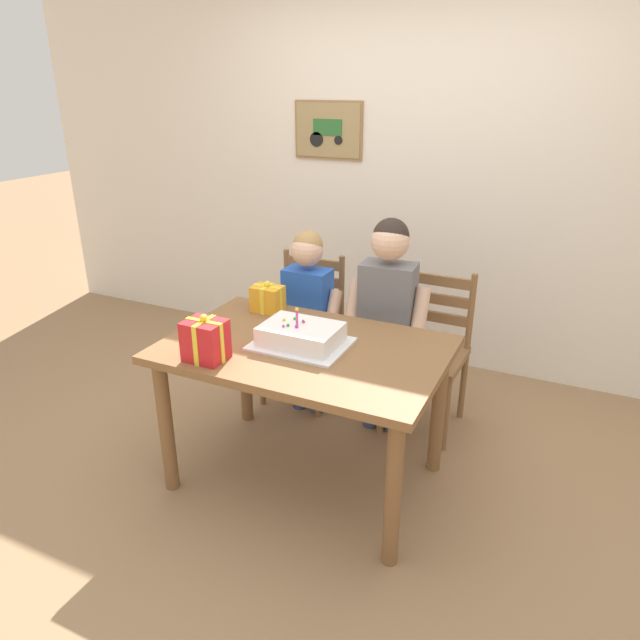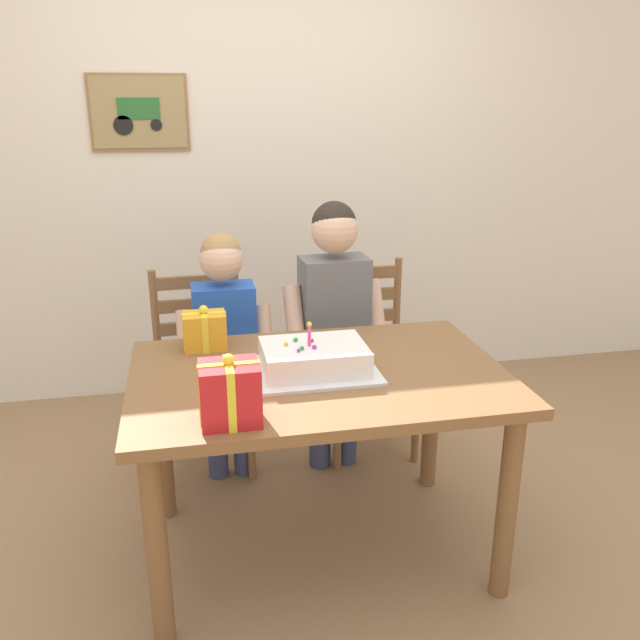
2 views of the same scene
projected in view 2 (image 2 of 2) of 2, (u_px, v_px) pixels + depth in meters
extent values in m
plane|color=#997551|center=(319.00, 549.00, 2.57)|extent=(20.00, 20.00, 0.00)
cube|color=silver|center=(259.00, 167.00, 3.71)|extent=(6.40, 0.08, 2.60)
cube|color=olive|center=(139.00, 113.00, 3.45)|extent=(0.51, 0.02, 0.39)
cube|color=#9E8456|center=(139.00, 113.00, 3.44)|extent=(0.48, 0.01, 0.36)
cube|color=#28662D|center=(138.00, 109.00, 3.43)|extent=(0.22, 0.01, 0.11)
cylinder|color=black|center=(123.00, 125.00, 3.44)|extent=(0.10, 0.01, 0.10)
cylinder|color=black|center=(156.00, 125.00, 3.47)|extent=(0.06, 0.01, 0.06)
cube|color=brown|center=(319.00, 377.00, 2.33)|extent=(1.32, 0.88, 0.04)
cylinder|color=brown|center=(157.00, 552.00, 2.01)|extent=(0.07, 0.07, 0.71)
cylinder|color=brown|center=(507.00, 506.00, 2.23)|extent=(0.07, 0.07, 0.71)
cylinder|color=brown|center=(162.00, 439.00, 2.67)|extent=(0.07, 0.07, 0.71)
cylinder|color=brown|center=(431.00, 412.00, 2.90)|extent=(0.07, 0.07, 0.71)
cube|color=silver|center=(314.00, 371.00, 2.32)|extent=(0.44, 0.34, 0.01)
cube|color=white|center=(314.00, 357.00, 2.30)|extent=(0.36, 0.26, 0.09)
cylinder|color=#E04C9E|center=(309.00, 336.00, 2.27)|extent=(0.01, 0.01, 0.07)
sphere|color=yellow|center=(309.00, 324.00, 2.25)|extent=(0.02, 0.02, 0.02)
sphere|color=red|center=(312.00, 340.00, 2.31)|extent=(0.01, 0.01, 0.01)
sphere|color=yellow|center=(286.00, 344.00, 2.28)|extent=(0.01, 0.01, 0.01)
sphere|color=purple|center=(299.00, 350.00, 2.22)|extent=(0.01, 0.01, 0.01)
sphere|color=purple|center=(314.00, 347.00, 2.25)|extent=(0.02, 0.02, 0.02)
sphere|color=blue|center=(310.00, 340.00, 2.32)|extent=(0.01, 0.01, 0.01)
sphere|color=green|center=(302.00, 348.00, 2.24)|extent=(0.02, 0.02, 0.02)
sphere|color=green|center=(296.00, 340.00, 2.32)|extent=(0.02, 0.02, 0.02)
cube|color=red|center=(230.00, 393.00, 1.94)|extent=(0.18, 0.15, 0.18)
cube|color=yellow|center=(230.00, 393.00, 1.94)|extent=(0.18, 0.02, 0.19)
cube|color=yellow|center=(230.00, 393.00, 1.94)|extent=(0.02, 0.15, 0.19)
sphere|color=yellow|center=(228.00, 360.00, 1.91)|extent=(0.04, 0.04, 0.04)
cube|color=gold|center=(205.00, 331.00, 2.52)|extent=(0.16, 0.12, 0.14)
cube|color=yellow|center=(205.00, 331.00, 2.52)|extent=(0.17, 0.02, 0.14)
cube|color=yellow|center=(205.00, 331.00, 2.52)|extent=(0.02, 0.13, 0.14)
sphere|color=yellow|center=(203.00, 310.00, 2.50)|extent=(0.04, 0.04, 0.04)
cube|color=brown|center=(202.00, 377.00, 3.04)|extent=(0.44, 0.44, 0.04)
cylinder|color=brown|center=(251.00, 436.00, 2.98)|extent=(0.04, 0.04, 0.43)
cylinder|color=brown|center=(165.00, 447.00, 2.89)|extent=(0.04, 0.04, 0.43)
cylinder|color=brown|center=(240.00, 401.00, 3.33)|extent=(0.04, 0.04, 0.43)
cylinder|color=brown|center=(163.00, 409.00, 3.24)|extent=(0.04, 0.04, 0.43)
cylinder|color=brown|center=(236.00, 311.00, 3.18)|extent=(0.04, 0.04, 0.45)
cylinder|color=brown|center=(155.00, 317.00, 3.09)|extent=(0.04, 0.04, 0.45)
cube|color=brown|center=(197.00, 327.00, 3.15)|extent=(0.36, 0.04, 0.06)
cube|color=brown|center=(196.00, 305.00, 3.12)|extent=(0.36, 0.04, 0.06)
cube|color=brown|center=(194.00, 282.00, 3.08)|extent=(0.36, 0.04, 0.06)
cube|color=brown|center=(368.00, 363.00, 3.19)|extent=(0.43, 0.43, 0.04)
cylinder|color=brown|center=(416.00, 421.00, 3.12)|extent=(0.04, 0.04, 0.43)
cylinder|color=brown|center=(338.00, 428.00, 3.06)|extent=(0.04, 0.04, 0.43)
cylinder|color=brown|center=(394.00, 388.00, 3.47)|extent=(0.04, 0.04, 0.43)
cylinder|color=brown|center=(323.00, 394.00, 3.41)|extent=(0.04, 0.04, 0.43)
cylinder|color=brown|center=(397.00, 301.00, 3.32)|extent=(0.04, 0.04, 0.45)
cylinder|color=brown|center=(323.00, 305.00, 3.26)|extent=(0.04, 0.04, 0.45)
cube|color=brown|center=(360.00, 316.00, 3.31)|extent=(0.36, 0.03, 0.06)
cube|color=brown|center=(361.00, 295.00, 3.27)|extent=(0.36, 0.03, 0.06)
cube|color=brown|center=(361.00, 273.00, 3.24)|extent=(0.36, 0.03, 0.06)
cylinder|color=#38426B|center=(347.00, 417.00, 3.12)|extent=(0.10, 0.10, 0.47)
cylinder|color=#38426B|center=(320.00, 420.00, 3.08)|extent=(0.10, 0.10, 0.47)
cube|color=slate|center=(334.00, 317.00, 2.94)|extent=(0.30, 0.20, 0.54)
cylinder|color=#E0B293|center=(376.00, 319.00, 2.96)|extent=(0.09, 0.23, 0.36)
cylinder|color=#E0B293|center=(295.00, 327.00, 2.86)|extent=(0.09, 0.23, 0.36)
sphere|color=#E0B293|center=(335.00, 230.00, 2.81)|extent=(0.20, 0.20, 0.20)
sphere|color=#2D231E|center=(334.00, 224.00, 2.81)|extent=(0.19, 0.19, 0.19)
cylinder|color=#38426B|center=(243.00, 431.00, 3.03)|extent=(0.09, 0.09, 0.43)
cylinder|color=#38426B|center=(217.00, 434.00, 3.00)|extent=(0.09, 0.09, 0.43)
cube|color=blue|center=(225.00, 339.00, 2.87)|extent=(0.27, 0.17, 0.49)
cylinder|color=#E0B293|center=(265.00, 342.00, 2.88)|extent=(0.07, 0.20, 0.33)
cylinder|color=#E0B293|center=(186.00, 348.00, 2.81)|extent=(0.07, 0.20, 0.33)
sphere|color=#E0B293|center=(221.00, 260.00, 2.75)|extent=(0.18, 0.18, 0.18)
sphere|color=#A87F4C|center=(221.00, 254.00, 2.75)|extent=(0.17, 0.17, 0.17)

